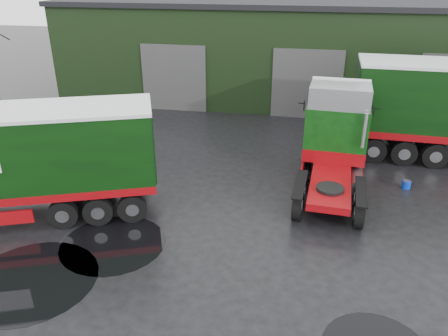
# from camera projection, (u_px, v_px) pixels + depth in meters

# --- Properties ---
(ground) EXTENTS (100.00, 100.00, 0.00)m
(ground) POSITION_uv_depth(u_px,v_px,m) (228.00, 249.00, 14.03)
(ground) COLOR black
(warehouse) EXTENTS (32.40, 12.40, 6.30)m
(warehouse) POSITION_uv_depth(u_px,v_px,m) (310.00, 47.00, 30.13)
(warehouse) COLOR black
(warehouse) RESTS_ON ground
(hero_tractor) EXTENTS (3.18, 6.69, 4.06)m
(hero_tractor) POSITION_uv_depth(u_px,v_px,m) (335.00, 146.00, 16.60)
(hero_tractor) COLOR #0B360C
(hero_tractor) RESTS_ON ground
(wash_bucket) EXTENTS (0.43, 0.43, 0.32)m
(wash_bucket) POSITION_uv_depth(u_px,v_px,m) (406.00, 184.00, 17.77)
(wash_bucket) COLOR #0830B8
(wash_bucket) RESTS_ON ground
(tree_back_a) EXTENTS (4.40, 4.40, 9.50)m
(tree_back_a) POSITION_uv_depth(u_px,v_px,m) (224.00, 8.00, 39.75)
(tree_back_a) COLOR black
(tree_back_a) RESTS_ON ground
(tree_back_b) EXTENTS (4.40, 4.40, 7.50)m
(tree_back_b) POSITION_uv_depth(u_px,v_px,m) (407.00, 23.00, 37.37)
(tree_back_b) COLOR black
(tree_back_b) RESTS_ON ground
(puddle_0) EXTENTS (3.43, 3.43, 0.01)m
(puddle_0) POSITION_uv_depth(u_px,v_px,m) (113.00, 243.00, 14.28)
(puddle_0) COLOR black
(puddle_0) RESTS_ON ground
(puddle_1) EXTENTS (1.76, 1.76, 0.01)m
(puddle_1) POSITION_uv_depth(u_px,v_px,m) (323.00, 188.00, 17.84)
(puddle_1) COLOR black
(puddle_1) RESTS_ON ground
(puddle_2) EXTENTS (3.82, 3.82, 0.01)m
(puddle_2) POSITION_uv_depth(u_px,v_px,m) (31.00, 280.00, 12.62)
(puddle_2) COLOR black
(puddle_2) RESTS_ON ground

